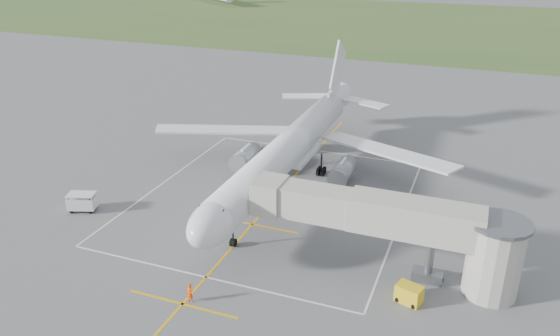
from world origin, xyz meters
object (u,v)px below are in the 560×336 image
at_px(gpu_unit, 409,294).
at_px(airliner, 289,149).
at_px(jet_bridge, 405,227).
at_px(ramp_worker_wing, 252,164).
at_px(ramp_worker_nose, 190,293).
at_px(baggage_cart, 82,202).

bearing_deg(gpu_unit, airliner, 150.99).
bearing_deg(jet_bridge, ramp_worker_wing, 142.95).
bearing_deg(ramp_worker_nose, ramp_worker_wing, 113.96).
distance_m(airliner, gpu_unit, 24.90).
bearing_deg(ramp_worker_nose, airliner, 102.07).
height_order(jet_bridge, baggage_cart, jet_bridge).
xyz_separation_m(jet_bridge, ramp_worker_wing, (-21.25, 16.04, -3.79)).
xyz_separation_m(airliner, ramp_worker_wing, (-5.53, 1.79, -3.44)).
distance_m(airliner, baggage_cart, 23.55).
xyz_separation_m(airliner, baggage_cart, (-18.22, -14.54, -3.37)).
xyz_separation_m(airliner, gpu_unit, (16.97, -17.85, -3.64)).
height_order(airliner, ramp_worker_nose, airliner).
xyz_separation_m(airliner, jet_bridge, (15.72, -14.25, 0.35)).
distance_m(gpu_unit, ramp_worker_wing, 29.87).
height_order(airliner, baggage_cart, airliner).
height_order(jet_bridge, ramp_worker_nose, jet_bridge).
bearing_deg(baggage_cart, airliner, 19.68).
bearing_deg(ramp_worker_wing, baggage_cart, 67.95).
relative_size(gpu_unit, ramp_worker_wing, 1.23).
bearing_deg(airliner, ramp_worker_wing, 162.05).
distance_m(baggage_cart, ramp_worker_nose, 21.03).
bearing_deg(gpu_unit, jet_bridge, 126.58).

